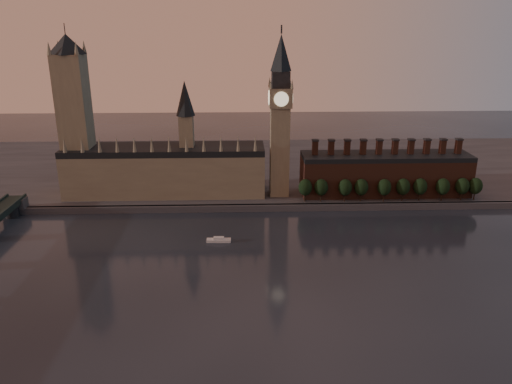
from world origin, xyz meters
TOP-DOWN VIEW (x-y plane):
  - ground at (0.00, 0.00)m, footprint 900.00×900.00m
  - north_bank at (0.00, 178.04)m, footprint 900.00×182.00m
  - palace_of_westminster at (-64.41, 114.91)m, footprint 130.00×30.30m
  - victoria_tower at (-120.00, 115.00)m, footprint 24.00×24.00m
  - big_ben at (10.00, 110.00)m, footprint 15.00×15.00m
  - chimney_block at (80.00, 110.00)m, footprint 110.00×25.00m
  - embankment_tree_0 at (25.47, 95.28)m, footprint 8.60×8.60m
  - embankment_tree_1 at (35.55, 95.07)m, footprint 8.60×8.60m
  - embankment_tree_2 at (50.72, 94.41)m, footprint 8.60×8.60m
  - embankment_tree_3 at (61.08, 94.54)m, footprint 8.60×8.60m
  - embankment_tree_4 at (75.60, 93.81)m, footprint 8.60×8.60m
  - embankment_tree_5 at (87.86, 94.46)m, footprint 8.60×8.60m
  - embankment_tree_6 at (98.82, 94.47)m, footprint 8.60×8.60m
  - embankment_tree_7 at (113.25, 94.04)m, footprint 8.60×8.60m
  - embankment_tree_8 at (126.02, 94.45)m, footprint 8.60×8.60m
  - embankment_tree_9 at (134.51, 94.45)m, footprint 8.60×8.60m
  - river_boat at (-27.63, 44.44)m, footprint 13.18×4.06m

SIDE VIEW (x-z plane):
  - ground at x=0.00m, z-range 0.00..0.00m
  - river_boat at x=-27.63m, z-range -0.31..2.31m
  - north_bank at x=0.00m, z-range 0.00..4.00m
  - embankment_tree_0 at x=25.47m, z-range 6.03..20.91m
  - embankment_tree_1 at x=35.55m, z-range 6.03..20.91m
  - embankment_tree_2 at x=50.72m, z-range 6.03..20.91m
  - embankment_tree_3 at x=61.08m, z-range 6.03..20.91m
  - embankment_tree_4 at x=75.60m, z-range 6.03..20.91m
  - embankment_tree_5 at x=87.86m, z-range 6.03..20.91m
  - embankment_tree_6 at x=98.82m, z-range 6.03..20.91m
  - embankment_tree_7 at x=113.25m, z-range 6.03..20.91m
  - embankment_tree_8 at x=126.02m, z-range 6.03..20.91m
  - embankment_tree_9 at x=134.51m, z-range 6.03..20.91m
  - chimney_block at x=80.00m, z-range -0.68..36.32m
  - palace_of_westminster at x=-64.41m, z-range -15.37..58.63m
  - big_ben at x=10.00m, z-range 3.33..110.33m
  - victoria_tower at x=-120.00m, z-range 5.09..113.09m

